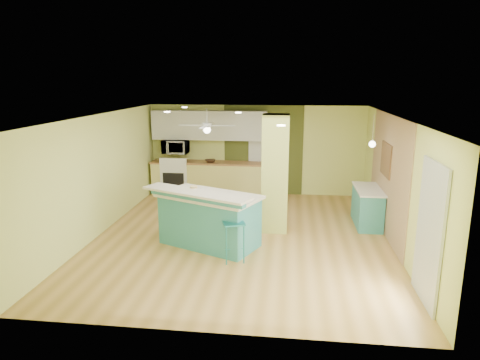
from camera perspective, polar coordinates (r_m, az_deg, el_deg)
name	(u,v)px	position (r m, az deg, el deg)	size (l,w,h in m)	color
floor	(242,237)	(9.01, 0.26, -7.56)	(6.00, 7.00, 0.01)	#A67C3A
ceiling	(242,116)	(8.44, 0.28, 8.56)	(6.00, 7.00, 0.01)	white
wall_back	(256,150)	(12.06, 2.18, 4.01)	(6.00, 0.01, 2.50)	#DCE67B
wall_front	(209,243)	(5.32, -4.11, -8.33)	(6.00, 0.01, 2.50)	#DCE67B
wall_left	(100,174)	(9.46, -18.13, 0.72)	(0.01, 7.00, 2.50)	#DCE67B
wall_right	(396,182)	(8.82, 20.04, -0.31)	(0.01, 7.00, 2.50)	#DCE67B
wood_panel	(388,176)	(9.39, 19.14, 0.56)	(0.02, 3.40, 2.50)	#9C7859
olive_accent	(263,150)	(12.03, 3.13, 3.98)	(2.20, 0.02, 2.50)	#485020
interior_door	(263,159)	(12.05, 3.10, 2.78)	(0.82, 0.05, 2.00)	silver
french_door	(429,234)	(6.74, 23.93, -6.57)	(0.04, 1.08, 2.10)	silver
column	(275,174)	(9.08, 4.71, 0.84)	(0.55, 0.55, 2.50)	#B1BC57
kitchen_run	(209,178)	(12.09, -4.12, 0.25)	(3.25, 0.63, 0.94)	#DFD574
stove	(176,178)	(12.30, -8.48, 0.30)	(0.76, 0.66, 1.08)	white
upper_cabinets	(209,125)	(11.96, -4.13, 7.29)	(3.20, 0.34, 0.80)	silver
microwave	(175,147)	(12.14, -8.61, 4.41)	(0.70, 0.48, 0.39)	silver
ceiling_fan	(207,126)	(10.62, -4.43, 7.21)	(1.41, 1.41, 0.61)	silver
pendant_lamp	(372,144)	(9.36, 17.22, 4.61)	(0.14, 0.14, 0.69)	white
wall_decor	(386,160)	(9.52, 18.90, 2.59)	(0.03, 0.90, 0.70)	brown
peninsula	(209,219)	(8.41, -4.16, -5.15)	(2.37, 1.91, 1.18)	teal
bar_stool	(233,220)	(7.68, -0.99, -5.29)	(0.47, 0.47, 1.13)	teal
side_counter	(367,207)	(9.99, 16.60, -3.41)	(0.56, 1.31, 0.84)	teal
fruit_bowl	(210,161)	(11.91, -3.99, 2.54)	(0.30, 0.30, 0.07)	#352116
canister	(194,191)	(8.23, -6.19, -1.44)	(0.14, 0.14, 0.19)	gold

